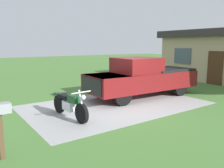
% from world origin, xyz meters
% --- Properties ---
extents(ground_plane, '(80.00, 80.00, 0.00)m').
position_xyz_m(ground_plane, '(0.00, 0.00, 0.00)').
color(ground_plane, '#487534').
extents(driveway_pad, '(4.57, 7.46, 0.01)m').
position_xyz_m(driveway_pad, '(0.00, 0.00, 0.00)').
color(driveway_pad, '#9F9F9F').
rests_on(driveway_pad, ground).
extents(motorcycle, '(2.21, 0.70, 1.09)m').
position_xyz_m(motorcycle, '(0.46, -2.36, 0.47)').
color(motorcycle, black).
rests_on(motorcycle, ground).
extents(pickup_truck, '(2.22, 5.70, 1.90)m').
position_xyz_m(pickup_truck, '(-0.52, 2.00, 0.95)').
color(pickup_truck, black).
rests_on(pickup_truck, ground).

